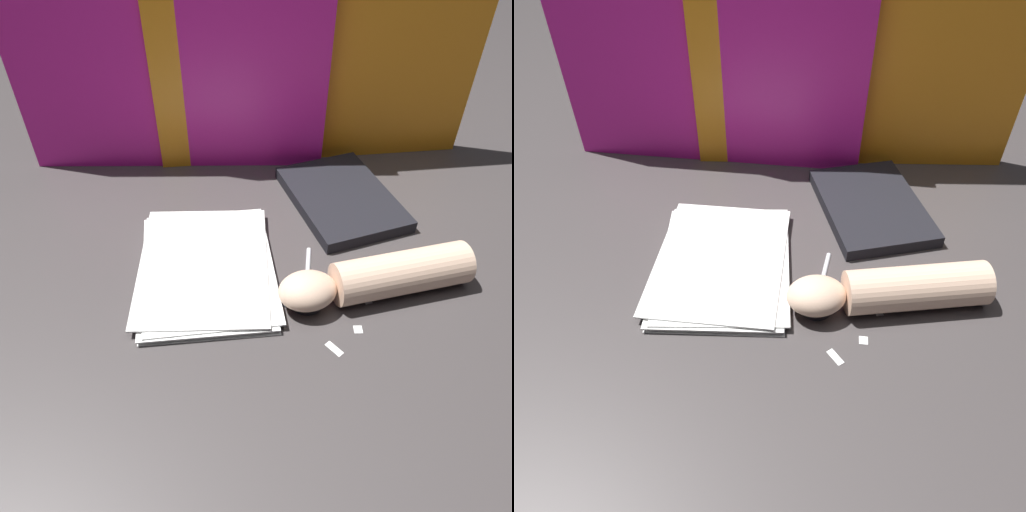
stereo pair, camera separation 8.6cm
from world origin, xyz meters
TOP-DOWN VIEW (x-y plane):
  - ground_plane at (0.00, 0.00)m, footprint 6.00×6.00m
  - backdrop_panel_left at (-0.15, 0.37)m, footprint 0.66×0.08m
  - backdrop_panel_center at (0.16, 0.37)m, footprint 0.71×0.03m
  - paper_stack at (-0.10, 0.01)m, footprint 0.26×0.33m
  - book_closed at (0.19, 0.18)m, footprint 0.25×0.31m
  - scissors at (0.07, -0.06)m, footprint 0.17×0.17m
  - hand_forearm at (0.19, -0.08)m, footprint 0.35×0.12m
  - paper_scrap_near at (0.14, -0.16)m, footprint 0.02×0.02m
  - paper_scrap_mid at (0.09, -0.19)m, footprint 0.03×0.03m
  - paper_scrap_far at (0.17, -0.10)m, footprint 0.01×0.01m

SIDE VIEW (x-z plane):
  - ground_plane at x=0.00m, z-range 0.00..0.00m
  - paper_scrap_near at x=0.14m, z-range 0.00..0.00m
  - paper_scrap_mid at x=0.09m, z-range 0.00..0.00m
  - paper_scrap_far at x=0.17m, z-range 0.00..0.00m
  - scissors at x=0.07m, z-range 0.00..0.01m
  - paper_stack at x=-0.10m, z-range 0.00..0.02m
  - book_closed at x=0.19m, z-range 0.00..0.03m
  - hand_forearm at x=0.19m, z-range 0.00..0.08m
  - backdrop_panel_left at x=-0.15m, z-range 0.00..0.41m
  - backdrop_panel_center at x=0.16m, z-range 0.00..0.51m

